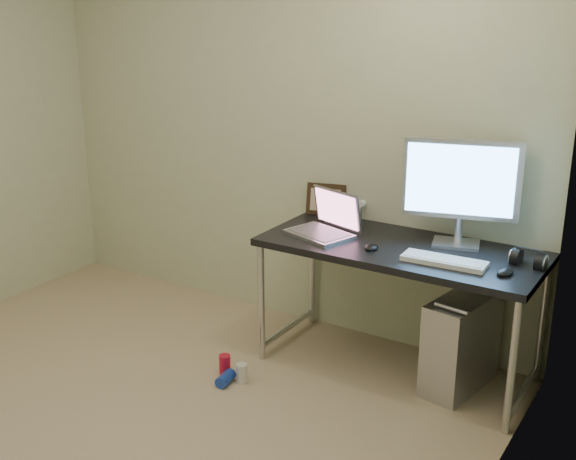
% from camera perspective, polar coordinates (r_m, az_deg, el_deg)
% --- Properties ---
extents(floor, '(3.50, 3.50, 0.00)m').
position_cam_1_polar(floor, '(3.76, -15.76, -15.57)').
color(floor, tan).
rests_on(floor, ground).
extents(wall_back, '(3.50, 0.02, 2.50)m').
position_cam_1_polar(wall_back, '(4.55, -0.71, 8.09)').
color(wall_back, beige).
rests_on(wall_back, ground).
extents(wall_right, '(0.02, 3.50, 2.50)m').
position_cam_1_polar(wall_right, '(2.27, 12.75, -2.72)').
color(wall_right, beige).
rests_on(wall_right, ground).
extents(desk, '(1.52, 0.66, 0.75)m').
position_cam_1_polar(desk, '(3.97, 8.84, -2.36)').
color(desk, black).
rests_on(desk, ground).
extents(tower_computer, '(0.30, 0.53, 0.56)m').
position_cam_1_polar(tower_computer, '(4.03, 13.54, -8.64)').
color(tower_computer, silver).
rests_on(tower_computer, ground).
extents(cable_a, '(0.01, 0.16, 0.69)m').
position_cam_1_polar(cable_a, '(4.22, 14.21, -5.40)').
color(cable_a, black).
rests_on(cable_a, ground).
extents(cable_b, '(0.02, 0.11, 0.71)m').
position_cam_1_polar(cable_b, '(4.18, 15.27, -5.98)').
color(cable_b, black).
rests_on(cable_b, ground).
extents(can_red, '(0.07, 0.07, 0.12)m').
position_cam_1_polar(can_red, '(4.14, -5.01, -10.57)').
color(can_red, red).
rests_on(can_red, ground).
extents(can_white, '(0.07, 0.07, 0.11)m').
position_cam_1_polar(can_white, '(4.06, -3.68, -11.24)').
color(can_white, silver).
rests_on(can_white, ground).
extents(can_blue, '(0.08, 0.13, 0.07)m').
position_cam_1_polar(can_blue, '(4.06, -4.96, -11.62)').
color(can_blue, '#1C3FB7').
rests_on(can_blue, ground).
extents(laptop, '(0.42, 0.38, 0.24)m').
position_cam_1_polar(laptop, '(4.08, 3.03, 0.47)').
color(laptop, silver).
rests_on(laptop, desk).
extents(monitor, '(0.60, 0.24, 0.58)m').
position_cam_1_polar(monitor, '(3.92, 13.51, 3.52)').
color(monitor, silver).
rests_on(monitor, desk).
extents(keyboard, '(0.43, 0.16, 0.03)m').
position_cam_1_polar(keyboard, '(3.72, 12.24, -2.41)').
color(keyboard, white).
rests_on(keyboard, desk).
extents(mouse_right, '(0.09, 0.12, 0.04)m').
position_cam_1_polar(mouse_right, '(3.65, 16.79, -3.09)').
color(mouse_right, black).
rests_on(mouse_right, desk).
extents(mouse_left, '(0.08, 0.11, 0.04)m').
position_cam_1_polar(mouse_left, '(3.87, 6.61, -1.24)').
color(mouse_left, black).
rests_on(mouse_left, desk).
extents(headphones, '(0.17, 0.11, 0.11)m').
position_cam_1_polar(headphones, '(3.80, 18.47, -2.25)').
color(headphones, black).
rests_on(headphones, desk).
extents(picture_frame, '(0.25, 0.13, 0.20)m').
position_cam_1_polar(picture_frame, '(4.42, 3.03, 2.41)').
color(picture_frame, black).
rests_on(picture_frame, desk).
extents(webcam, '(0.05, 0.04, 0.13)m').
position_cam_1_polar(webcam, '(4.32, 5.83, 1.93)').
color(webcam, silver).
rests_on(webcam, desk).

